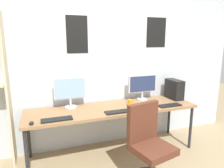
# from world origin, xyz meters

# --- Properties ---
(wall_back) EXTENTS (4.95, 0.11, 2.60)m
(wall_back) POSITION_xyz_m (0.00, 1.02, 1.30)
(wall_back) COLOR silver
(wall_back) RESTS_ON ground_plane
(desk) EXTENTS (2.55, 0.68, 0.74)m
(desk) POSITION_xyz_m (0.00, 0.60, 0.69)
(desk) COLOR #936D47
(desk) RESTS_ON ground_plane
(office_chair) EXTENTS (0.53, 0.53, 0.99)m
(office_chair) POSITION_xyz_m (0.18, -0.18, 0.40)
(office_chair) COLOR #2D2D33
(office_chair) RESTS_ON ground_plane
(monitor_left) EXTENTS (0.47, 0.18, 0.46)m
(monitor_left) POSITION_xyz_m (-0.60, 0.81, 1.00)
(monitor_left) COLOR silver
(monitor_left) RESTS_ON desk
(monitor_right) EXTENTS (0.50, 0.18, 0.42)m
(monitor_right) POSITION_xyz_m (0.60, 0.81, 0.99)
(monitor_right) COLOR silver
(monitor_right) RESTS_ON desk
(pc_tower) EXTENTS (0.17, 0.34, 0.33)m
(pc_tower) POSITION_xyz_m (1.15, 0.70, 0.91)
(pc_tower) COLOR black
(pc_tower) RESTS_ON desk
(keyboard_left) EXTENTS (0.39, 0.13, 0.02)m
(keyboard_left) POSITION_xyz_m (-0.84, 0.37, 0.75)
(keyboard_left) COLOR black
(keyboard_left) RESTS_ON desk
(keyboard_center) EXTENTS (0.39, 0.13, 0.02)m
(keyboard_center) POSITION_xyz_m (0.00, 0.37, 0.75)
(keyboard_center) COLOR black
(keyboard_center) RESTS_ON desk
(keyboard_right) EXTENTS (0.36, 0.13, 0.02)m
(keyboard_right) POSITION_xyz_m (0.84, 0.37, 0.75)
(keyboard_right) COLOR black
(keyboard_right) RESTS_ON desk
(mouse_left_side) EXTENTS (0.06, 0.10, 0.03)m
(mouse_left_side) POSITION_xyz_m (0.32, 0.35, 0.76)
(mouse_left_side) COLOR #38383D
(mouse_left_side) RESTS_ON desk
(mouse_right_side) EXTENTS (0.06, 0.10, 0.03)m
(mouse_right_side) POSITION_xyz_m (-1.14, 0.34, 0.76)
(mouse_right_side) COLOR black
(mouse_right_side) RESTS_ON desk
(coffee_mug) EXTENTS (0.11, 0.08, 0.09)m
(coffee_mug) POSITION_xyz_m (0.29, 0.61, 0.79)
(coffee_mug) COLOR orange
(coffee_mug) RESTS_ON desk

